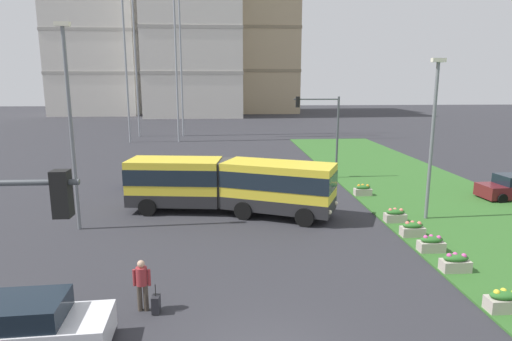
{
  "coord_description": "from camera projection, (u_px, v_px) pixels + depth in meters",
  "views": [
    {
      "loc": [
        -1.01,
        -10.17,
        7.31
      ],
      "look_at": [
        0.74,
        14.76,
        2.2
      ],
      "focal_mm": 30.3,
      "sensor_mm": 36.0,
      "label": 1
    }
  ],
  "objects": [
    {
      "name": "traffic_light_far_right",
      "position": [
        324.0,
        123.0,
        32.56
      ],
      "size": [
        3.48,
        0.28,
        6.28
      ],
      "color": "#474C51",
      "rests_on": "ground"
    },
    {
      "name": "flower_planter_0",
      "position": [
        504.0,
        301.0,
        13.88
      ],
      "size": [
        1.1,
        0.56,
        0.74
      ],
      "color": "#B7AD9E",
      "rests_on": "grass_median"
    },
    {
      "name": "flower_planter_5",
      "position": [
        363.0,
        190.0,
        28.13
      ],
      "size": [
        1.1,
        0.56,
        0.74
      ],
      "color": "#B7AD9E",
      "rests_on": "grass_median"
    },
    {
      "name": "streetlight_left",
      "position": [
        70.0,
        121.0,
        20.84
      ],
      "size": [
        0.7,
        0.28,
        10.06
      ],
      "color": "slate",
      "rests_on": "ground"
    },
    {
      "name": "apartment_tower_west",
      "position": [
        96.0,
        15.0,
        97.35
      ],
      "size": [
        19.26,
        17.44,
        44.6
      ],
      "color": "silver",
      "rests_on": "ground"
    },
    {
      "name": "car_navy_sedan",
      "position": [
        156.0,
        176.0,
        30.77
      ],
      "size": [
        4.51,
        2.25,
        1.58
      ],
      "color": "#19234C",
      "rests_on": "ground"
    },
    {
      "name": "flower_planter_4",
      "position": [
        395.0,
        215.0,
        22.77
      ],
      "size": [
        1.1,
        0.56,
        0.74
      ],
      "color": "#B7AD9E",
      "rests_on": "grass_median"
    },
    {
      "name": "rolling_suitcase",
      "position": [
        156.0,
        304.0,
        13.89
      ],
      "size": [
        0.26,
        0.37,
        0.97
      ],
      "color": "#232328",
      "rests_on": "ground"
    },
    {
      "name": "flower_planter_2",
      "position": [
        431.0,
        244.0,
        18.78
      ],
      "size": [
        1.1,
        0.56,
        0.74
      ],
      "color": "#B7AD9E",
      "rests_on": "grass_median"
    },
    {
      "name": "apartment_tower_centre",
      "position": [
        267.0,
        33.0,
        106.72
      ],
      "size": [
        14.35,
        19.72,
        38.54
      ],
      "color": "tan",
      "rests_on": "ground"
    },
    {
      "name": "grass_median",
      "position": [
        487.0,
        227.0,
        22.08
      ],
      "size": [
        10.0,
        70.0,
        0.08
      ],
      "primitive_type": "cube",
      "color": "#336628",
      "rests_on": "ground_plane"
    },
    {
      "name": "flower_planter_3",
      "position": [
        413.0,
        229.0,
        20.66
      ],
      "size": [
        1.1,
        0.56,
        0.74
      ],
      "color": "#B7AD9E",
      "rests_on": "grass_median"
    },
    {
      "name": "articulated_bus",
      "position": [
        229.0,
        185.0,
        24.33
      ],
      "size": [
        11.85,
        5.61,
        3.0
      ],
      "color": "yellow",
      "rests_on": "ground"
    },
    {
      "name": "flower_planter_1",
      "position": [
        455.0,
        263.0,
        16.81
      ],
      "size": [
        1.1,
        0.56,
        0.74
      ],
      "color": "#B7AD9E",
      "rests_on": "grass_median"
    },
    {
      "name": "streetlight_median",
      "position": [
        433.0,
        133.0,
        22.5
      ],
      "size": [
        0.7,
        0.28,
        8.51
      ],
      "color": "slate",
      "rests_on": "ground"
    },
    {
      "name": "pedestrian_crossing",
      "position": [
        142.0,
        282.0,
        13.91
      ],
      "size": [
        0.58,
        0.36,
        1.74
      ],
      "color": "#4C4238",
      "rests_on": "ground"
    },
    {
      "name": "car_white_van",
      "position": [
        25.0,
        328.0,
        11.75
      ],
      "size": [
        4.49,
        2.22,
        1.58
      ],
      "color": "silver",
      "rests_on": "ground"
    }
  ]
}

